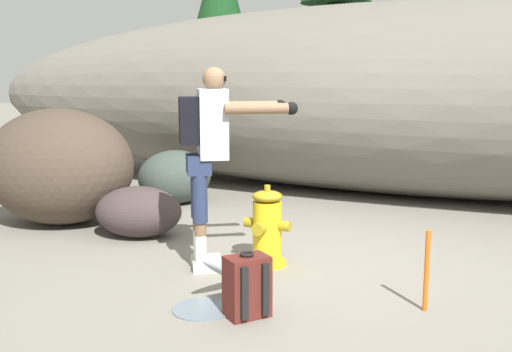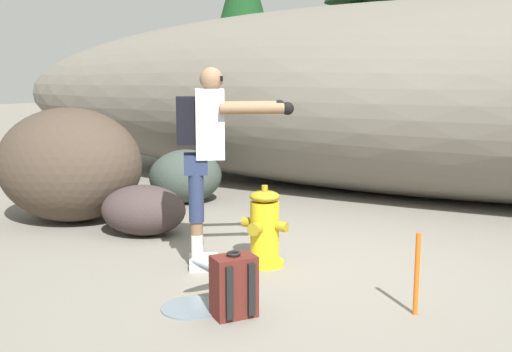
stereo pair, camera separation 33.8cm
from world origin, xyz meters
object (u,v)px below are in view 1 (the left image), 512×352
object	(u,v)px
boulder_small	(175,177)
utility_worker	(210,143)
survey_stake	(427,271)
boulder_large	(59,166)
spare_backpack	(247,287)
boulder_mid	(139,212)
fire_hydrant	(267,229)

from	to	relation	value
boulder_small	utility_worker	bearing A→B (deg)	-51.02
survey_stake	boulder_small	bearing A→B (deg)	146.81
utility_worker	survey_stake	xyz separation A→B (m)	(1.88, -0.21, -0.82)
boulder_large	boulder_small	distance (m)	1.62
boulder_large	boulder_small	bearing A→B (deg)	67.76
spare_backpack	boulder_small	bearing A→B (deg)	-14.24
utility_worker	spare_backpack	bearing A→B (deg)	-83.06
boulder_large	boulder_mid	bearing A→B (deg)	-4.95
fire_hydrant	boulder_small	xyz separation A→B (m)	(-2.17, 1.89, 0.02)
fire_hydrant	spare_backpack	distance (m)	1.18
boulder_small	boulder_large	bearing A→B (deg)	-112.24
boulder_small	spare_backpack	bearing A→B (deg)	-50.25
fire_hydrant	boulder_large	distance (m)	2.82
boulder_large	fire_hydrant	bearing A→B (deg)	-8.66
spare_backpack	survey_stake	world-z (taller)	survey_stake
boulder_large	spare_backpack	bearing A→B (deg)	-26.41
utility_worker	boulder_mid	xyz separation A→B (m)	(-1.21, 0.60, -0.85)
survey_stake	boulder_mid	bearing A→B (deg)	165.31
boulder_mid	boulder_small	size ratio (longest dim) A/B	0.95
utility_worker	boulder_small	size ratio (longest dim) A/B	1.80
fire_hydrant	utility_worker	distance (m)	0.93
boulder_mid	utility_worker	bearing A→B (deg)	-26.46
boulder_mid	boulder_small	distance (m)	1.67
spare_backpack	survey_stake	bearing A→B (deg)	-114.81
fire_hydrant	utility_worker	bearing A→B (deg)	-145.64
fire_hydrant	spare_backpack	size ratio (longest dim) A/B	1.56
fire_hydrant	boulder_large	size ratio (longest dim) A/B	0.43
boulder_mid	survey_stake	bearing A→B (deg)	-14.69
utility_worker	boulder_small	distance (m)	2.90
fire_hydrant	boulder_small	world-z (taller)	fire_hydrant
utility_worker	survey_stake	world-z (taller)	utility_worker
boulder_mid	fire_hydrant	bearing A→B (deg)	-11.24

